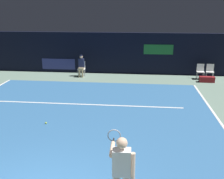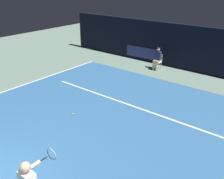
# 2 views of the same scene
# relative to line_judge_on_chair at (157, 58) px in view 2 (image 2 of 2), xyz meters

# --- Properties ---
(ground_plane) EXTENTS (33.35, 33.35, 0.00)m
(ground_plane) POSITION_rel_line_judge_on_chair_xyz_m (1.27, -6.72, -0.69)
(ground_plane) COLOR slate
(court_surface) EXTENTS (10.69, 10.80, 0.01)m
(court_surface) POSITION_rel_line_judge_on_chair_xyz_m (1.27, -6.72, -0.68)
(court_surface) COLOR #336699
(court_surface) RESTS_ON ground
(line_sideline_right) EXTENTS (0.10, 10.80, 0.01)m
(line_sideline_right) POSITION_rel_line_judge_on_chair_xyz_m (-4.03, -6.72, -0.67)
(line_sideline_right) COLOR white
(line_sideline_right) RESTS_ON court_surface
(line_service) EXTENTS (8.34, 0.10, 0.01)m
(line_service) POSITION_rel_line_judge_on_chair_xyz_m (1.27, -4.83, -0.67)
(line_service) COLOR white
(line_service) RESTS_ON court_surface
(back_wall) EXTENTS (17.10, 0.33, 2.60)m
(back_wall) POSITION_rel_line_judge_on_chair_xyz_m (1.27, 1.07, 0.61)
(back_wall) COLOR black
(back_wall) RESTS_ON ground
(line_judge_on_chair) EXTENTS (0.47, 0.55, 1.32)m
(line_judge_on_chair) POSITION_rel_line_judge_on_chair_xyz_m (0.00, 0.00, 0.00)
(line_judge_on_chair) COLOR white
(line_judge_on_chair) RESTS_ON ground
(tennis_ball) EXTENTS (0.07, 0.07, 0.07)m
(tennis_ball) POSITION_rel_line_judge_on_chair_xyz_m (0.18, -6.93, -0.64)
(tennis_ball) COLOR #CCE033
(tennis_ball) RESTS_ON court_surface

